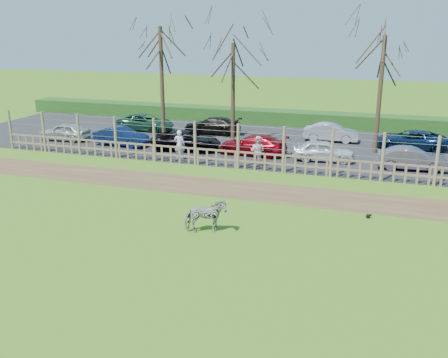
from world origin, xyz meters
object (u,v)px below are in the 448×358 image
(car_4, at_px, (324,151))
(car_8, at_px, (145,123))
(tree_mid, at_px, (233,70))
(car_3, at_px, (253,145))
(car_0, at_px, (64,132))
(car_2, at_px, (186,141))
(zebra, at_px, (205,216))
(tree_left, at_px, (161,57))
(visitor_a, at_px, (179,145))
(car_5, at_px, (412,159))
(car_11, at_px, (331,132))
(car_1, at_px, (121,136))
(crow, at_px, (368,216))
(visitor_b, at_px, (257,151))
(car_12, at_px, (411,140))
(car_9, at_px, (212,125))
(tree_right, at_px, (382,66))

(car_4, bearing_deg, car_8, 65.74)
(tree_mid, bearing_deg, car_3, -49.39)
(car_0, distance_m, car_4, 17.45)
(car_2, bearing_deg, zebra, -161.28)
(tree_left, height_order, car_3, tree_left)
(tree_left, distance_m, tree_mid, 4.67)
(visitor_a, xyz_separation_m, car_5, (12.78, 1.89, -0.26))
(car_2, height_order, car_11, same)
(tree_mid, relative_size, visitor_a, 3.96)
(car_2, distance_m, car_4, 8.51)
(tree_mid, relative_size, car_1, 1.87)
(crow, xyz_separation_m, car_4, (-2.92, 8.46, 0.54))
(visitor_a, relative_size, car_1, 0.47)
(tree_mid, relative_size, visitor_b, 3.96)
(car_2, height_order, car_5, same)
(crow, xyz_separation_m, car_2, (-11.43, 8.46, 0.54))
(car_3, bearing_deg, visitor_b, 24.06)
(zebra, bearing_deg, car_5, -57.72)
(car_2, distance_m, car_5, 13.29)
(zebra, bearing_deg, car_8, 8.92)
(car_3, xyz_separation_m, car_5, (9.02, -0.53, 0.00))
(car_2, distance_m, car_12, 14.14)
(tree_mid, height_order, car_9, tree_mid)
(zebra, xyz_separation_m, car_3, (-1.39, 12.07, -0.02))
(car_0, distance_m, car_3, 13.21)
(crow, height_order, car_5, car_5)
(tree_left, distance_m, car_3, 8.29)
(zebra, distance_m, car_1, 15.51)
(car_11, bearing_deg, car_4, -178.67)
(tree_left, relative_size, car_12, 1.82)
(car_3, bearing_deg, car_0, -85.48)
(car_8, bearing_deg, car_0, 144.32)
(zebra, distance_m, car_8, 19.89)
(car_11, bearing_deg, tree_mid, 114.99)
(car_2, bearing_deg, car_12, -77.64)
(tree_mid, xyz_separation_m, tree_right, (9.00, 0.50, 0.37))
(tree_mid, distance_m, car_4, 7.93)
(tree_left, bearing_deg, tree_mid, 12.53)
(visitor_a, bearing_deg, car_9, -91.58)
(zebra, xyz_separation_m, car_11, (2.68, 17.29, -0.02))
(visitor_a, xyz_separation_m, car_2, (-0.50, 2.27, -0.26))
(zebra, xyz_separation_m, visitor_b, (-0.45, 9.51, 0.25))
(tree_mid, xyz_separation_m, car_9, (-2.42, 2.76, -4.23))
(tree_right, bearing_deg, car_4, -132.84)
(tree_right, relative_size, crow, 30.78)
(car_5, distance_m, car_8, 19.21)
(tree_left, relative_size, zebra, 5.06)
(car_5, bearing_deg, car_11, 37.27)
(tree_left, height_order, car_4, tree_left)
(car_12, bearing_deg, car_1, -76.09)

